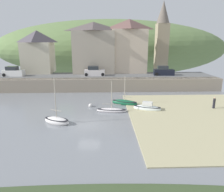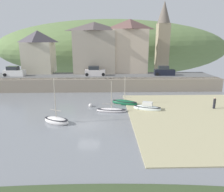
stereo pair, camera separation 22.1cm
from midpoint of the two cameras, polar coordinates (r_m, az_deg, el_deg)
The scene contains 16 objects.
ground at distance 16.50m, azimuth -3.46°, elevation -19.42°, with size 48.00×41.00×0.61m.
quay_seawall at distance 41.58m, azimuth -4.29°, elevation 3.32°, with size 48.00×9.40×2.40m.
hillside_backdrop at distance 78.53m, azimuth 0.13°, elevation 12.54°, with size 80.00×44.00×19.25m.
waterfront_building_left at distance 50.64m, azimuth -18.67°, elevation 11.07°, with size 6.46×5.81×9.05m.
waterfront_building_centre at distance 48.53m, azimuth -4.52°, elevation 12.66°, with size 9.17×6.15×10.81m.
waterfront_building_right at distance 48.76m, azimuth 4.80°, elevation 13.04°, with size 7.80×5.35×11.41m.
church_with_spire at distance 54.21m, azimuth 13.42°, elevation 15.33°, with size 3.00×3.00×15.80m.
sailboat_white_hull at distance 32.56m, azimuth 3.55°, elevation -1.73°, with size 4.11×2.78×4.44m.
sailboat_far_left at distance 30.21m, azimuth 9.49°, elevation -3.09°, with size 3.99×2.40×1.40m.
dinghy_open_wooden at distance 29.23m, azimuth 0.08°, elevation -3.75°, with size 4.15×1.58×4.35m.
sailboat_blue_trim at distance 26.05m, azimuth -14.22°, elevation -6.30°, with size 3.53×2.69×5.50m.
parked_car_near_slipway at distance 48.06m, azimuth -24.29°, elevation 5.83°, with size 4.22×2.00×1.95m.
parked_car_by_wall at distance 44.43m, azimuth -4.40°, elevation 6.45°, with size 4.10×1.82×1.95m.
parked_car_end_of_row at distance 46.00m, azimuth 13.73°, elevation 6.36°, with size 4.22×2.00×1.95m.
person_on_slipway at distance 33.34m, azimuth 25.60°, elevation -1.54°, with size 0.34×0.34×1.62m.
mooring_buoy at distance 31.63m, azimuth -5.48°, elevation -2.49°, with size 0.58×0.58×0.58m.
Camera 2 is at (2.06, -23.26, 9.35)m, focal length 34.63 mm.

